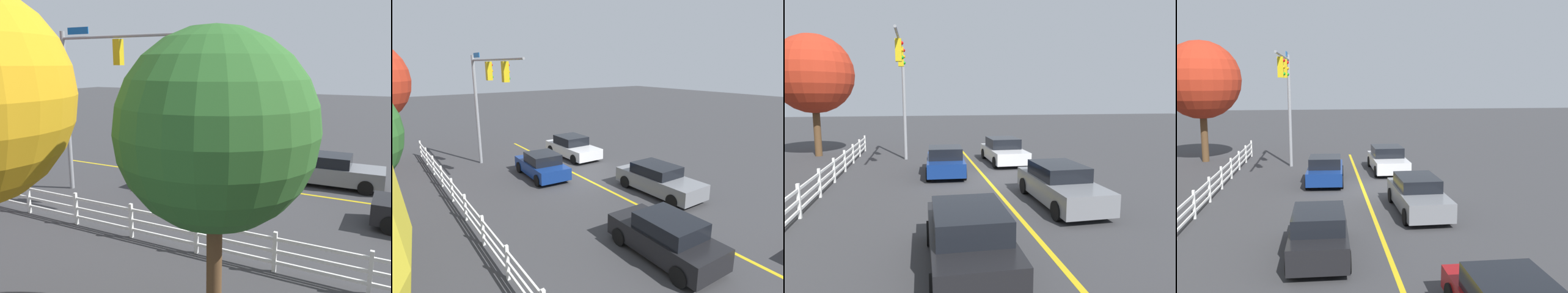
{
  "view_description": "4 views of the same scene",
  "coord_description": "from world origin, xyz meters",
  "views": [
    {
      "loc": [
        -6.74,
        16.59,
        5.52
      ],
      "look_at": [
        1.44,
        0.66,
        1.76
      ],
      "focal_mm": 36.1,
      "sensor_mm": 36.0,
      "label": 1
    },
    {
      "loc": [
        -15.01,
        9.85,
        6.33
      ],
      "look_at": [
        0.27,
        -0.66,
        1.66
      ],
      "focal_mm": 30.03,
      "sensor_mm": 36.0,
      "label": 2
    },
    {
      "loc": [
        -15.48,
        3.18,
        3.83
      ],
      "look_at": [
        1.4,
        0.03,
        1.37
      ],
      "focal_mm": 31.1,
      "sensor_mm": 36.0,
      "label": 3
    },
    {
      "loc": [
        -21.24,
        1.99,
        5.34
      ],
      "look_at": [
        0.19,
        -0.52,
        2.06
      ],
      "focal_mm": 40.1,
      "sensor_mm": 36.0,
      "label": 4
    }
  ],
  "objects": [
    {
      "name": "ground_plane",
      "position": [
        0.0,
        0.0,
        0.0
      ],
      "size": [
        120.0,
        120.0,
        0.0
      ],
      "primitive_type": "plane",
      "color": "#38383A"
    },
    {
      "name": "lane_center_stripe",
      "position": [
        -4.0,
        0.0,
        0.0
      ],
      "size": [
        28.0,
        0.16,
        0.01
      ],
      "primitive_type": "cube",
      "color": "gold",
      "rests_on": "ground_plane"
    },
    {
      "name": "signal_assembly",
      "position": [
        3.93,
        3.92,
        4.95
      ],
      "size": [
        7.73,
        0.38,
        7.0
      ],
      "color": "gray",
      "rests_on": "ground_plane"
    },
    {
      "name": "car_0",
      "position": [
        -8.36,
        2.12,
        0.72
      ],
      "size": [
        4.06,
        1.85,
        1.49
      ],
      "rotation": [
        0.0,
        0.0,
        -0.01
      ],
      "color": "black",
      "rests_on": "ground_plane"
    },
    {
      "name": "car_1",
      "position": [
        3.95,
        -1.86,
        0.7
      ],
      "size": [
        4.52,
        2.04,
        1.47
      ],
      "rotation": [
        0.0,
        0.0,
        3.15
      ],
      "color": "silver",
      "rests_on": "ground_plane"
    },
    {
      "name": "car_2",
      "position": [
        -4.24,
        -1.87,
        0.71
      ],
      "size": [
        4.64,
        1.94,
        1.45
      ],
      "rotation": [
        0.0,
        0.0,
        3.16
      ],
      "color": "slate",
      "rests_on": "ground_plane"
    },
    {
      "name": "car_3",
      "position": [
        1.34,
        1.83,
        0.68
      ],
      "size": [
        4.09,
        2.04,
        1.43
      ],
      "rotation": [
        0.0,
        0.0,
        -0.05
      ],
      "color": "navy",
      "rests_on": "ground_plane"
    },
    {
      "name": "white_rail_fence",
      "position": [
        -3.0,
        6.95,
        0.6
      ],
      "size": [
        26.1,
        0.1,
        1.15
      ],
      "color": "white",
      "rests_on": "ground_plane"
    }
  ]
}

